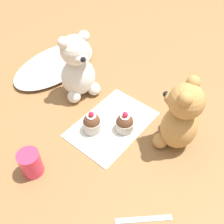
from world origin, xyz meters
name	(u,v)px	position (x,y,z in m)	size (l,w,h in m)	color
ground_plane	(112,125)	(0.00, 0.00, 0.00)	(4.00, 4.00, 0.00)	olive
knitted_placemat	(112,124)	(0.00, 0.00, 0.00)	(0.26, 0.17, 0.01)	silver
tulle_cloth	(55,64)	(0.08, 0.34, 0.01)	(0.34, 0.19, 0.03)	silver
teddy_bear_cream	(78,68)	(0.04, 0.17, 0.10)	(0.14, 0.13, 0.22)	silver
teddy_bear_tan	(180,118)	(0.07, -0.17, 0.10)	(0.13, 0.12, 0.21)	#B78447
cupcake_near_cream_bear	(92,123)	(-0.05, 0.03, 0.03)	(0.05, 0.05, 0.07)	#B2ADA3
cupcake_near_tan_bear	(125,123)	(0.01, -0.04, 0.03)	(0.05, 0.05, 0.07)	#B2ADA3
juice_glass	(31,163)	(-0.25, 0.06, 0.04)	(0.06, 0.06, 0.07)	#DB3356
teaspoon	(144,219)	(-0.17, -0.23, 0.00)	(0.13, 0.01, 0.01)	silver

